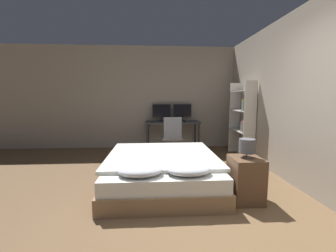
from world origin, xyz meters
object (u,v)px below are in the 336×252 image
keyboard (173,122)px  computer_mouse (185,121)px  monitor_left (162,111)px  bookshelf (243,116)px  bedside_lamp (247,146)px  desk (173,125)px  nightstand (246,179)px  office_chair (172,141)px  monitor_right (182,111)px  bed (162,170)px

keyboard → computer_mouse: size_ratio=5.71×
monitor_left → bookshelf: (1.80, -1.05, -0.05)m
computer_mouse → bookshelf: (1.23, -0.66, 0.18)m
monitor_left → keyboard: 0.54m
bedside_lamp → bookshelf: bearing=69.1°
desk → keyboard: keyboard is taller
bedside_lamp → bookshelf: 2.28m
nightstand → desk: 3.08m
office_chair → bookshelf: (1.59, -0.18, 0.58)m
monitor_right → computer_mouse: 0.46m
office_chair → bedside_lamp: bearing=-71.2°
desk → computer_mouse: 0.37m
office_chair → monitor_left: bearing=103.4°
office_chair → bookshelf: size_ratio=0.54×
desk → nightstand: bearing=-76.5°
monitor_left → computer_mouse: 0.73m
nightstand → keyboard: (-0.72, 2.77, 0.46)m
nightstand → office_chair: size_ratio=0.64×
nightstand → bookshelf: 2.36m
monitor_left → computer_mouse: (0.57, -0.40, -0.23)m
keyboard → bookshelf: bearing=-23.3°
desk → computer_mouse: (0.29, -0.20, 0.12)m
bedside_lamp → keyboard: 2.87m
bed → monitor_right: monitor_right is taller
desk → office_chair: 0.73m
monitor_right → bookshelf: 1.63m
office_chair → bed: bearing=-100.1°
keyboard → office_chair: size_ratio=0.44×
monitor_right → computer_mouse: bearing=-88.0°
nightstand → bookshelf: bearing=69.1°
bed → office_chair: size_ratio=2.19×
monitor_left → bookshelf: size_ratio=0.29×
bed → desk: size_ratio=1.45×
nightstand → monitor_right: (-0.44, 3.17, 0.70)m
monitor_right → monitor_left: bearing=180.0°
bedside_lamp → bed: bearing=149.5°
monitor_right → bookshelf: (1.25, -1.05, -0.05)m
nightstand → computer_mouse: (-0.43, 2.77, 0.47)m
bedside_lamp → keyboard: size_ratio=0.62×
bedside_lamp → office_chair: office_chair is taller
monitor_left → bed: bearing=-92.0°
bed → keyboard: keyboard is taller
bed → nightstand: bearing=-30.5°
bed → keyboard: size_ratio=5.02×
computer_mouse → bookshelf: size_ratio=0.04×
keyboard → nightstand: bearing=-75.6°
office_chair → bookshelf: bearing=-6.3°
monitor_right → bookshelf: bearing=-40.2°
monitor_right → office_chair: (-0.34, -0.88, -0.63)m
bedside_lamp → computer_mouse: 2.81m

